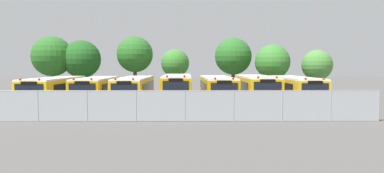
{
  "coord_description": "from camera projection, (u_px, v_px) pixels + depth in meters",
  "views": [
    {
      "loc": [
        1.04,
        -32.86,
        3.47
      ],
      "look_at": [
        1.4,
        0.0,
        1.6
      ],
      "focal_mm": 34.99,
      "sensor_mm": 36.0,
      "label": 1
    }
  ],
  "objects": [
    {
      "name": "chainlink_fence",
      "position": [
        160.0,
        105.0,
        22.98
      ],
      "size": [
        27.11,
        0.07,
        1.94
      ],
      "color": "#9EA0A3",
      "rests_on": "ground_plane"
    },
    {
      "name": "school_bus_5",
      "position": [
        257.0,
        89.0,
        32.99
      ],
      "size": [
        2.78,
        10.44,
        2.66
      ],
      "rotation": [
        0.0,
        0.0,
        3.12
      ],
      "color": "yellow",
      "rests_on": "ground_plane"
    },
    {
      "name": "school_bus_0",
      "position": [
        55.0,
        90.0,
        32.68
      ],
      "size": [
        2.64,
        10.86,
        2.52
      ],
      "rotation": [
        0.0,
        0.0,
        3.14
      ],
      "color": "yellow",
      "rests_on": "ground_plane"
    },
    {
      "name": "tree_2",
      "position": [
        135.0,
        55.0,
        43.87
      ],
      "size": [
        4.23,
        4.23,
        6.87
      ],
      "color": "#4C3823",
      "rests_on": "ground_plane"
    },
    {
      "name": "tree_1",
      "position": [
        81.0,
        59.0,
        43.23
      ],
      "size": [
        4.38,
        4.38,
        6.37
      ],
      "color": "#4C3823",
      "rests_on": "ground_plane"
    },
    {
      "name": "school_bus_3",
      "position": [
        177.0,
        88.0,
        32.97
      ],
      "size": [
        2.48,
        10.66,
        2.74
      ],
      "rotation": [
        0.0,
        0.0,
        3.15
      ],
      "color": "#EAA80C",
      "rests_on": "ground_plane"
    },
    {
      "name": "school_bus_1",
      "position": [
        97.0,
        90.0,
        32.73
      ],
      "size": [
        2.67,
        10.03,
        2.53
      ],
      "rotation": [
        0.0,
        0.0,
        3.16
      ],
      "color": "#EAA80C",
      "rests_on": "ground_plane"
    },
    {
      "name": "school_bus_6",
      "position": [
        295.0,
        89.0,
        33.18
      ],
      "size": [
        2.59,
        11.19,
        2.56
      ],
      "rotation": [
        0.0,
        0.0,
        3.13
      ],
      "color": "yellow",
      "rests_on": "ground_plane"
    },
    {
      "name": "school_bus_4",
      "position": [
        217.0,
        89.0,
        33.06
      ],
      "size": [
        2.71,
        11.05,
        2.58
      ],
      "rotation": [
        0.0,
        0.0,
        3.16
      ],
      "color": "#EAA80C",
      "rests_on": "ground_plane"
    },
    {
      "name": "tree_4",
      "position": [
        233.0,
        56.0,
        44.58
      ],
      "size": [
        4.41,
        4.41,
        6.75
      ],
      "color": "#4C3823",
      "rests_on": "ground_plane"
    },
    {
      "name": "tree_6",
      "position": [
        317.0,
        64.0,
        42.05
      ],
      "size": [
        3.45,
        3.45,
        5.22
      ],
      "color": "#4C3823",
      "rests_on": "ground_plane"
    },
    {
      "name": "tree_3",
      "position": [
        176.0,
        64.0,
        43.43
      ],
      "size": [
        3.26,
        3.26,
        5.35
      ],
      "color": "#4C3823",
      "rests_on": "ground_plane"
    },
    {
      "name": "tree_0",
      "position": [
        52.0,
        56.0,
        42.76
      ],
      "size": [
        4.62,
        4.62,
        6.82
      ],
      "color": "#4C3823",
      "rests_on": "ground_plane"
    },
    {
      "name": "traffic_cone",
      "position": [
        320.0,
        114.0,
        24.16
      ],
      "size": [
        0.49,
        0.49,
        0.64
      ],
      "primitive_type": "cone",
      "color": "#EA5914",
      "rests_on": "ground_plane"
    },
    {
      "name": "tree_5",
      "position": [
        271.0,
        62.0,
        42.51
      ],
      "size": [
        3.97,
        3.97,
        5.85
      ],
      "color": "#4C3823",
      "rests_on": "ground_plane"
    },
    {
      "name": "school_bus_2",
      "position": [
        135.0,
        90.0,
        32.63
      ],
      "size": [
        2.47,
        10.87,
        2.56
      ],
      "rotation": [
        0.0,
        0.0,
        3.14
      ],
      "color": "yellow",
      "rests_on": "ground_plane"
    },
    {
      "name": "ground_plane",
      "position": [
        176.0,
        105.0,
        32.99
      ],
      "size": [
        160.0,
        160.0,
        0.0
      ],
      "primitive_type": "plane",
      "color": "#514F4C"
    }
  ]
}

